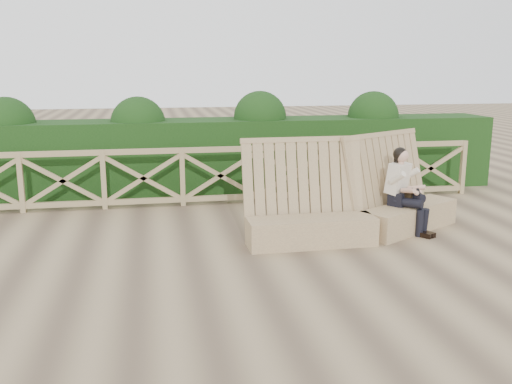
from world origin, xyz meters
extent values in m
plane|color=brown|center=(0.00, 0.00, 0.00)|extent=(60.00, 60.00, 0.00)
cube|color=#7E6148|center=(0.99, 0.71, 0.21)|extent=(1.89, 0.52, 0.41)
cube|color=#7E6148|center=(0.99, 0.98, 0.78)|extent=(1.89, 0.46, 1.53)
cube|color=#7E6148|center=(2.75, 1.19, 0.21)|extent=(1.88, 1.38, 0.41)
cube|color=#7E6148|center=(2.62, 1.42, 0.78)|extent=(1.85, 1.32, 1.53)
cube|color=black|center=(2.58, 1.20, 0.52)|extent=(0.42, 0.41, 0.21)
cube|color=beige|center=(2.55, 1.24, 0.84)|extent=(0.47, 0.45, 0.50)
sphere|color=tan|center=(2.58, 1.20, 1.21)|extent=(0.28, 0.28, 0.20)
sphere|color=black|center=(2.56, 1.23, 1.23)|extent=(0.31, 0.31, 0.22)
cylinder|color=black|center=(2.63, 0.99, 0.50)|extent=(0.38, 0.44, 0.14)
cylinder|color=black|center=(2.75, 1.09, 0.57)|extent=(0.38, 0.44, 0.16)
cylinder|color=black|center=(2.75, 0.81, 0.21)|extent=(0.16, 0.16, 0.41)
cylinder|color=black|center=(2.86, 0.87, 0.21)|extent=(0.16, 0.16, 0.41)
cube|color=black|center=(2.81, 0.74, 0.04)|extent=(0.21, 0.24, 0.08)
cube|color=black|center=(2.89, 0.79, 0.04)|extent=(0.21, 0.24, 0.08)
cube|color=black|center=(2.70, 1.07, 0.61)|extent=(0.23, 0.21, 0.13)
cube|color=black|center=(2.78, 0.94, 0.67)|extent=(0.10, 0.11, 0.12)
cube|color=#8B7851|center=(0.00, 3.50, 1.05)|extent=(10.10, 0.07, 0.10)
cube|color=#8B7851|center=(0.00, 3.50, 0.12)|extent=(10.10, 0.07, 0.10)
cube|color=black|center=(0.00, 4.70, 0.75)|extent=(12.00, 1.20, 1.50)
camera|label=1|loc=(-1.28, -7.04, 2.57)|focal=40.00mm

